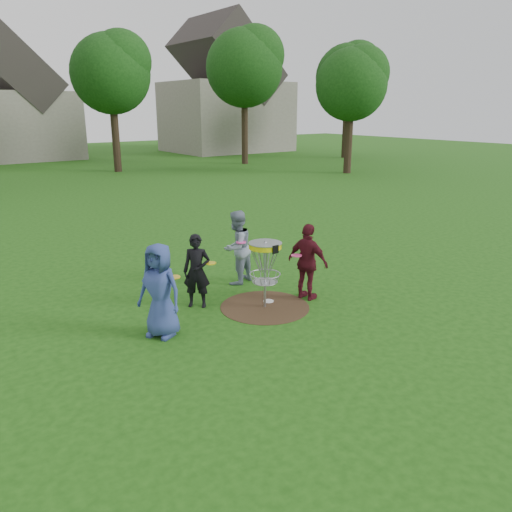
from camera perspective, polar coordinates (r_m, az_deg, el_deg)
ground at (r=10.11m, az=1.01°, el=-5.83°), size 100.00×100.00×0.00m
dirt_patch at (r=10.11m, az=1.01°, el=-5.81°), size 1.80×1.80×0.01m
player_blue at (r=8.76m, az=-10.94°, el=-3.89°), size 0.87×0.98×1.67m
player_black at (r=9.96m, az=-6.79°, el=-1.72°), size 0.64×0.63×1.49m
player_grey at (r=11.22m, az=-2.23°, el=0.98°), size 0.99×0.88×1.68m
player_maroon at (r=10.32m, az=5.95°, el=-0.70°), size 0.61×1.01×1.61m
disc_on_grass at (r=10.37m, az=1.42°, el=-5.19°), size 0.22×0.22×0.02m
disc_golf_basket at (r=9.77m, az=1.05°, el=-0.30°), size 0.66×0.67×1.38m
held_discs at (r=9.89m, az=-2.65°, el=-0.28°), size 2.90×1.59×0.13m
tree_row at (r=28.84m, az=-25.59°, el=19.79°), size 51.20×17.42×9.90m
house_row at (r=41.81m, az=-22.78°, el=15.80°), size 44.50×10.65×11.62m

